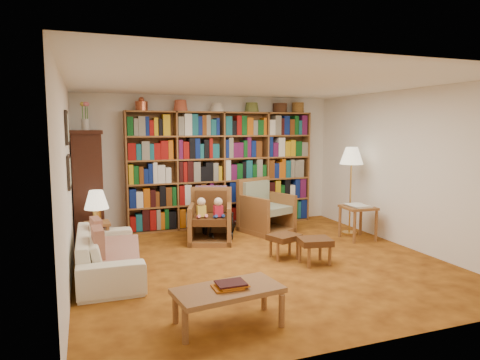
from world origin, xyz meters
name	(u,v)px	position (x,y,z in m)	size (l,w,h in m)	color
floor	(260,262)	(0.00, 0.00, 0.00)	(5.00, 5.00, 0.00)	#B3671B
ceiling	(261,83)	(0.00, 0.00, 2.50)	(5.00, 5.00, 0.00)	white
wall_back	(210,161)	(0.00, 2.50, 1.25)	(5.00, 5.00, 0.00)	white
wall_front	(374,205)	(0.00, -2.50, 1.25)	(5.00, 5.00, 0.00)	white
wall_left	(67,183)	(-2.50, 0.00, 1.25)	(5.00, 5.00, 0.00)	white
wall_right	(405,169)	(2.50, 0.00, 1.25)	(5.00, 5.00, 0.00)	white
bookshelf	(223,166)	(0.20, 2.33, 1.17)	(3.60, 0.30, 2.42)	brown
curio_cabinet	(88,185)	(-2.25, 2.00, 0.95)	(0.50, 0.95, 2.40)	#35150E
framed_pictures	(68,150)	(-2.48, 0.30, 1.62)	(0.03, 0.52, 0.97)	black
sofa	(108,253)	(-2.05, 0.22, 0.28)	(0.76, 1.93, 0.56)	white
sofa_throw	(112,251)	(-2.00, 0.22, 0.30)	(0.68, 1.27, 0.04)	beige
cushion_left	(96,235)	(-2.18, 0.57, 0.45)	(0.12, 0.37, 0.37)	maroon
cushion_right	(98,248)	(-2.18, -0.13, 0.45)	(0.12, 0.39, 0.39)	maroon
side_table_lamp	(98,231)	(-2.15, 1.14, 0.36)	(0.38, 0.38, 0.50)	brown
table_lamp	(96,201)	(-2.15, 1.14, 0.82)	(0.35, 0.35, 0.48)	gold
armchair_leather	(209,219)	(-0.36, 1.36, 0.37)	(0.94, 0.94, 0.90)	brown
armchair_sage	(264,211)	(0.80, 1.68, 0.37)	(1.05, 1.05, 0.96)	brown
wheelchair	(216,214)	(-0.17, 1.60, 0.39)	(0.50, 0.69, 0.86)	black
floor_lamp	(351,159)	(2.15, 0.95, 1.34)	(0.41, 0.41, 1.56)	gold
side_table_papers	(358,212)	(2.05, 0.57, 0.48)	(0.54, 0.54, 0.60)	brown
footstool_a	(284,239)	(0.40, 0.04, 0.29)	(0.51, 0.48, 0.35)	#4D2714
footstool_b	(315,243)	(0.68, -0.37, 0.30)	(0.50, 0.45, 0.37)	#4D2714
coffee_table	(228,293)	(-1.05, -1.71, 0.33)	(1.09, 0.65, 0.43)	brown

